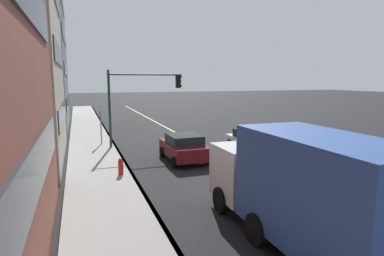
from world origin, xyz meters
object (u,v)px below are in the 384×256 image
(street_sign_post, at_px, (101,123))
(car_maroon, at_px, (184,147))
(car_red, at_px, (315,158))
(traffic_light_mast, at_px, (140,94))
(car_white, at_px, (253,141))
(fire_hydrant, at_px, (121,168))
(truck_blue, at_px, (301,187))

(street_sign_post, bearing_deg, car_maroon, -145.71)
(car_red, bearing_deg, street_sign_post, 41.35)
(car_maroon, distance_m, traffic_light_mast, 5.60)
(car_maroon, bearing_deg, street_sign_post, 34.29)
(car_red, distance_m, traffic_light_mast, 11.72)
(car_white, xyz_separation_m, street_sign_post, (5.22, 8.98, 0.90))
(street_sign_post, distance_m, fire_hydrant, 8.05)
(car_white, relative_size, fire_hydrant, 4.90)
(car_red, bearing_deg, truck_blue, 136.73)
(car_maroon, distance_m, fire_hydrant, 4.27)
(car_white, relative_size, street_sign_post, 1.67)
(truck_blue, bearing_deg, car_white, -24.16)
(car_red, bearing_deg, car_maroon, 48.72)
(car_maroon, height_order, street_sign_post, street_sign_post)
(traffic_light_mast, xyz_separation_m, street_sign_post, (1.39, 2.54, -2.02))
(car_white, xyz_separation_m, traffic_light_mast, (3.83, 6.44, 2.91))
(truck_blue, xyz_separation_m, street_sign_post, (16.02, 4.13, -0.08))
(car_maroon, xyz_separation_m, truck_blue, (-10.05, -0.06, 0.90))
(truck_blue, distance_m, street_sign_post, 16.54)
(car_white, relative_size, truck_blue, 0.66)
(truck_blue, bearing_deg, fire_hydrant, 25.42)
(car_red, height_order, traffic_light_mast, traffic_light_mast)
(car_maroon, relative_size, car_red, 0.94)
(car_red, relative_size, truck_blue, 0.58)
(traffic_light_mast, bearing_deg, street_sign_post, 61.38)
(car_maroon, relative_size, car_white, 0.83)
(car_maroon, bearing_deg, car_red, -131.28)
(traffic_light_mast, bearing_deg, fire_hydrant, 161.20)
(fire_hydrant, bearing_deg, car_red, -106.06)
(truck_blue, distance_m, traffic_light_mast, 14.85)
(car_red, xyz_separation_m, traffic_light_mast, (9.16, 6.74, 2.85))
(car_white, distance_m, fire_hydrant, 9.10)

